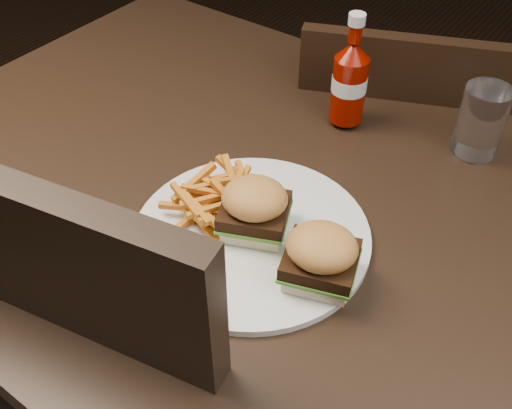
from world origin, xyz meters
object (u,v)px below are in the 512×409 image
Objects in this scene: dining_table at (278,208)px; ketchup_bottle at (349,89)px; plate at (251,235)px; tumbler at (481,121)px; chair_far at (390,177)px.

dining_table is 11.48× the size of ketchup_bottle.
tumbler reaches higher than plate.
ketchup_bottle reaches higher than plate.
ketchup_bottle is (-0.03, 0.29, 0.06)m from plate.
plate reaches higher than dining_table.
plate reaches higher than chair_far.
chair_far is (-0.03, 0.50, -0.30)m from dining_table.
ketchup_bottle is at bearing 69.74° from chair_far.
ketchup_bottle reaches higher than tumbler.
chair_far is 0.48m from ketchup_bottle.
ketchup_bottle is at bearing 96.10° from plate.
tumbler is at bearing 13.57° from ketchup_bottle.
dining_table is at bearing -124.50° from tumbler.
plate is at bearing 71.39° from chair_far.
tumbler reaches higher than dining_table.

